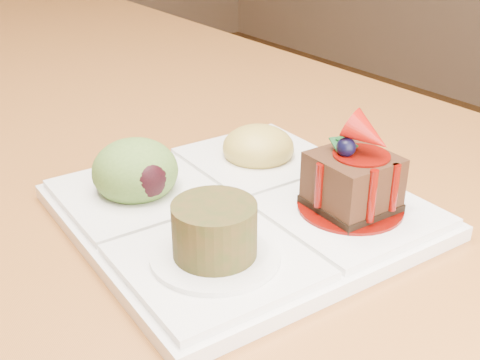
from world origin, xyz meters
TOP-DOWN VIEW (x-y plane):
  - sampler_plate at (0.11, -0.36)m, footprint 0.27×0.27m

SIDE VIEW (x-z plane):
  - sampler_plate at x=0.11m, z-range 0.72..0.82m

